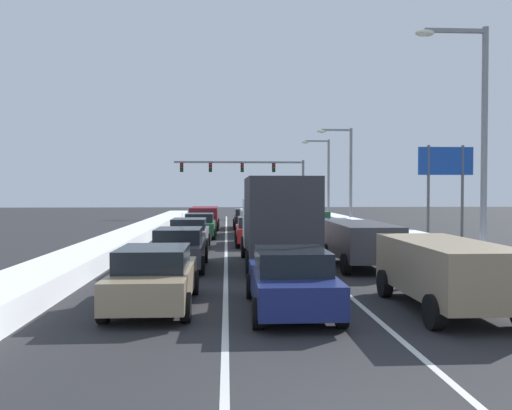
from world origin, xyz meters
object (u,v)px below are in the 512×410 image
Objects in this scene: sedan_gray_right_lane_third at (332,234)px; sedan_gray_left_lane_third at (189,233)px; suv_tan_right_lane_nearest at (445,269)px; suv_green_right_lane_fourth at (307,221)px; sedan_tan_left_lane_nearest at (154,277)px; sedan_navy_center_lane_nearest at (291,280)px; sedan_black_center_lane_fifth at (246,218)px; suv_maroon_left_lane_fifth at (204,216)px; roadside_sign_right at (446,171)px; sedan_charcoal_left_lane_second at (179,248)px; street_lamp_right_near at (475,127)px; box_truck_center_lane_second at (277,217)px; suv_charcoal_right_lane_second at (361,241)px; sedan_maroon_right_lane_fifth at (294,220)px; sedan_red_center_lane_third at (254,231)px; traffic_light_gantry at (254,172)px; suv_silver_center_lane_fourth at (255,219)px; sedan_green_left_lane_fourth at (200,225)px; street_lamp_right_mid at (346,168)px; street_lamp_right_far at (325,172)px.

sedan_gray_left_lane_third is (-7.02, 1.00, 0.00)m from sedan_gray_right_lane_third.
suv_green_right_lane_fourth is at bearing 90.74° from suv_tan_right_lane_nearest.
sedan_navy_center_lane_nearest is at bearing -10.87° from sedan_tan_left_lane_nearest.
suv_maroon_left_lane_fifth reaches higher than sedan_black_center_lane_fifth.
suv_green_right_lane_fourth is 8.59m from roadside_sign_right.
sedan_charcoal_left_lane_second is 0.52× the size of street_lamp_right_near.
sedan_gray_left_lane_third is at bearing -90.98° from suv_maroon_left_lane_fifth.
sedan_gray_right_lane_third is at bearing 60.07° from box_truck_center_lane_second.
sedan_tan_left_lane_nearest is at bearing -136.71° from suv_charcoal_right_lane_second.
sedan_tan_left_lane_nearest is (-3.32, 0.64, 0.00)m from sedan_navy_center_lane_nearest.
sedan_red_center_lane_third is at bearing -108.65° from sedan_maroon_right_lane_fifth.
sedan_charcoal_left_lane_second is at bearing -97.30° from traffic_light_gantry.
suv_green_right_lane_fourth is at bearing -33.54° from suv_silver_center_lane_fourth.
suv_green_right_lane_fourth is 5.69m from sedan_red_center_lane_third.
box_truck_center_lane_second is at bearing -74.43° from sedan_green_left_lane_fourth.
sedan_maroon_right_lane_fifth is (-0.28, 12.72, 0.00)m from sedan_gray_right_lane_third.
suv_maroon_left_lane_fifth is 18.41m from traffic_light_gantry.
suv_tan_right_lane_nearest is at bearing -120.89° from street_lamp_right_near.
suv_charcoal_right_lane_second is at bearing -89.79° from suv_green_right_lane_fourth.
sedan_tan_left_lane_nearest is (-7.04, 0.73, -0.25)m from suv_tan_right_lane_nearest.
suv_green_right_lane_fourth is 14.47m from sedan_charcoal_left_lane_second.
suv_tan_right_lane_nearest is 1.09× the size of sedan_maroon_right_lane_fifth.
sedan_black_center_lane_fifth is 3.32m from suv_maroon_left_lane_fifth.
suv_charcoal_right_lane_second is at bearing -101.19° from street_lamp_right_mid.
suv_charcoal_right_lane_second is 5.73m from street_lamp_right_near.
suv_silver_center_lane_fourth is (-0.00, 14.71, -0.88)m from box_truck_center_lane_second.
street_lamp_right_far reaches higher than sedan_tan_left_lane_nearest.
street_lamp_right_mid reaches higher than suv_green_right_lane_fourth.
street_lamp_right_mid is at bearing 69.91° from box_truck_center_lane_second.
sedan_black_center_lane_fifth is at bearing -95.21° from traffic_light_gantry.
suv_charcoal_right_lane_second reaches higher than sedan_green_left_lane_fourth.
sedan_gray_right_lane_third is at bearing -8.10° from sedan_gray_left_lane_third.
sedan_navy_center_lane_nearest is at bearing -89.93° from sedan_black_center_lane_fifth.
roadside_sign_right is at bearing 71.69° from street_lamp_right_near.
sedan_maroon_right_lane_fifth is (-0.18, 18.59, -0.25)m from suv_charcoal_right_lane_second.
sedan_maroon_right_lane_fifth is at bearing 91.27° from suv_green_right_lane_fourth.
sedan_maroon_right_lane_fifth is 0.92× the size of suv_silver_center_lane_fourth.
sedan_gray_right_lane_third is 1.00× the size of sedan_tan_left_lane_nearest.
suv_charcoal_right_lane_second is at bearing -78.07° from suv_silver_center_lane_fourth.
sedan_navy_center_lane_nearest is 1.00× the size of sedan_tan_left_lane_nearest.
sedan_maroon_right_lane_fifth is 5.53m from street_lamp_right_mid.
street_lamp_right_mid is at bearing 55.56° from sedan_red_center_lane_third.
suv_maroon_left_lane_fifth is (-3.18, 26.79, 0.25)m from sedan_navy_center_lane_nearest.
traffic_light_gantry reaches higher than sedan_navy_center_lane_nearest.
suv_charcoal_right_lane_second reaches higher than sedan_charcoal_left_lane_second.
suv_tan_right_lane_nearest is 1.00× the size of suv_maroon_left_lane_fifth.
street_lamp_right_near is at bearing -52.59° from sedan_red_center_lane_third.
street_lamp_right_near is at bearing -66.79° from suv_silver_center_lane_fourth.
sedan_navy_center_lane_nearest is 44.40m from traffic_light_gantry.
suv_green_right_lane_fourth is 1.09× the size of sedan_tan_left_lane_nearest.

